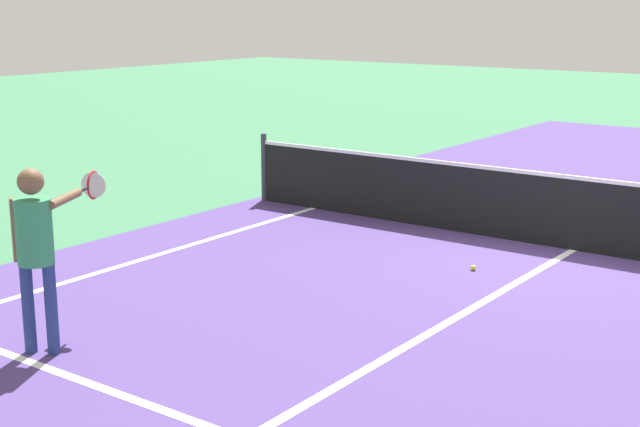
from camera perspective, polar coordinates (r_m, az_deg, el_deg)
The scene contains 6 objects.
ground_plane at distance 12.06m, azimuth 15.54°, elevation -2.22°, with size 60.00×60.00×0.00m, color #38724C.
court_surface_inbounds at distance 12.06m, azimuth 15.54°, elevation -2.22°, with size 10.62×24.40×0.00m, color #4C387A.
line_center_service at distance 9.25m, azimuth 8.40°, elevation -6.51°, with size 0.10×6.40×0.01m, color white.
net at distance 11.94m, azimuth 15.68°, elevation 0.06°, with size 10.27×0.09×1.07m.
player_near at distance 8.38m, azimuth -17.28°, elevation -1.53°, with size 0.56×1.19×1.69m.
tennis_ball_near_net at distance 10.89m, azimuth 9.55°, elevation -3.37°, with size 0.07×0.07×0.07m, color #CCE033.
Camera 1 is at (3.99, -10.95, 3.08)m, focal length 51.22 mm.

